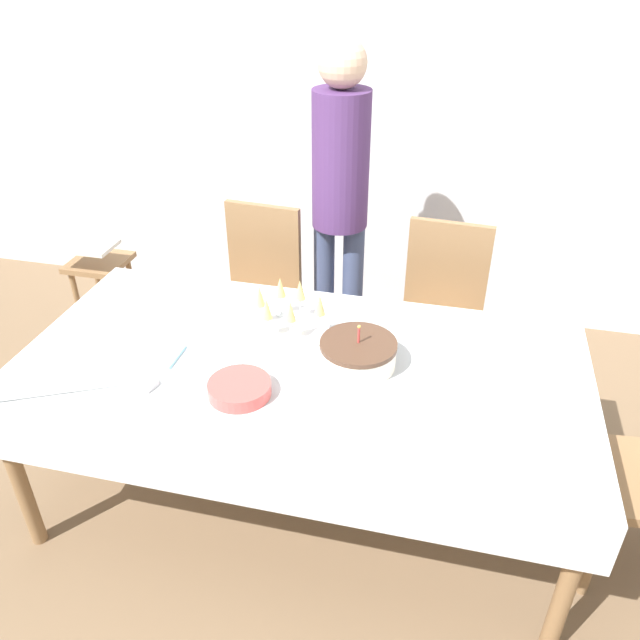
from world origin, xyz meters
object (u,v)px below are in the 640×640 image
object	(u,v)px
dining_chair_far_left	(258,290)
dining_chair_far_right	(440,312)
person_standing	(340,185)
birthday_cake	(358,354)
high_chair	(99,275)
champagne_tray	(286,313)
plate_stack_main	(239,388)

from	to	relation	value
dining_chair_far_left	dining_chair_far_right	world-z (taller)	same
dining_chair_far_left	person_standing	size ratio (longest dim) A/B	0.55
dining_chair_far_left	person_standing	distance (m)	0.69
birthday_cake	high_chair	xyz separation A→B (m)	(-1.61, 0.84, -0.30)
person_standing	dining_chair_far_left	bearing A→B (deg)	-151.46
champagne_tray	high_chair	distance (m)	1.48
birthday_cake	person_standing	world-z (taller)	person_standing
champagne_tray	plate_stack_main	bearing A→B (deg)	-95.23
person_standing	high_chair	distance (m)	1.45
birthday_cake	high_chair	distance (m)	1.84
dining_chair_far_right	champagne_tray	world-z (taller)	dining_chair_far_right
plate_stack_main	person_standing	xyz separation A→B (m)	(0.08, 1.30, 0.29)
dining_chair_far_left	champagne_tray	size ratio (longest dim) A/B	2.58
dining_chair_far_right	champagne_tray	distance (m)	0.93
dining_chair_far_left	champagne_tray	bearing A→B (deg)	-61.68
dining_chair_far_right	plate_stack_main	distance (m)	1.29
dining_chair_far_left	champagne_tray	xyz separation A→B (m)	(0.35, -0.65, 0.29)
dining_chair_far_right	birthday_cake	distance (m)	0.91
champagne_tray	high_chair	xyz separation A→B (m)	(-1.28, 0.66, -0.33)
plate_stack_main	high_chair	world-z (taller)	plate_stack_main
champagne_tray	plate_stack_main	xyz separation A→B (m)	(-0.04, -0.44, -0.05)
high_chair	dining_chair_far_right	bearing A→B (deg)	-0.39
plate_stack_main	dining_chair_far_right	bearing A→B (deg)	59.90
birthday_cake	high_chair	world-z (taller)	birthday_cake
dining_chair_far_left	birthday_cake	distance (m)	1.10
high_chair	birthday_cake	bearing A→B (deg)	-27.47
dining_chair_far_right	birthday_cake	xyz separation A→B (m)	(-0.27, -0.82, 0.27)
champagne_tray	person_standing	world-z (taller)	person_standing
birthday_cake	plate_stack_main	distance (m)	0.46
champagne_tray	plate_stack_main	world-z (taller)	champagne_tray
plate_stack_main	high_chair	bearing A→B (deg)	138.37
person_standing	high_chair	world-z (taller)	person_standing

